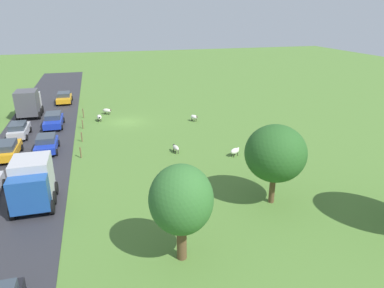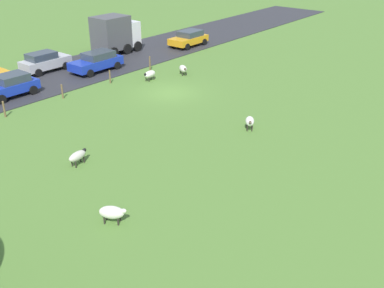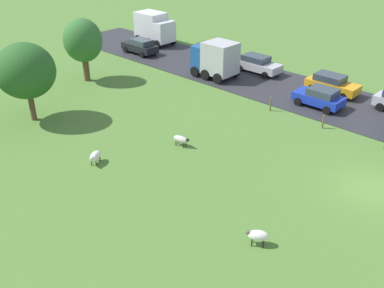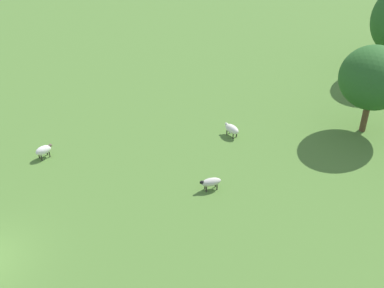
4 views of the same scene
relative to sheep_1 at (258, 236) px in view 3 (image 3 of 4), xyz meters
name	(u,v)px [view 3 (image 3 of 4)]	position (x,y,z in m)	size (l,w,h in m)	color
ground_plane	(370,189)	(8.16, -1.95, -0.54)	(160.00, 160.00, 0.00)	#517A33
sheep_1	(258,236)	(0.00, 0.00, 0.00)	(0.99, 1.10, 0.80)	white
sheep_2	(181,139)	(4.45, 9.35, -0.05)	(0.63, 1.26, 0.73)	beige
sheep_4	(95,156)	(-0.75, 11.65, -0.04)	(1.20, 1.01, 0.77)	silver
tree_1	(25,71)	(-0.11, 20.24, 3.25)	(4.23, 4.23, 5.79)	brown
tree_2	(83,41)	(7.54, 24.41, 3.14)	(3.42, 3.42, 5.63)	brown
fence_post_2	(323,121)	(13.31, 3.80, -0.01)	(0.12, 0.12, 1.05)	brown
fence_post_3	(271,104)	(13.31, 8.28, 0.00)	(0.12, 0.12, 1.07)	brown
truck_0	(154,28)	(20.04, 28.89, 1.36)	(2.72, 4.50, 3.51)	white
truck_1	(216,59)	(16.17, 16.34, 1.28)	(2.76, 3.92, 3.34)	#1E4C99
car_0	(332,84)	(19.85, 6.55, 0.34)	(2.05, 4.37, 1.58)	orange
car_2	(320,97)	(16.51, 5.87, 0.33)	(2.11, 3.83, 1.55)	#1933B2
car_3	(140,46)	(16.29, 27.09, 0.35)	(1.98, 4.21, 1.59)	black
car_4	(258,64)	(19.92, 14.24, 0.35)	(2.07, 4.43, 1.59)	#B7B7BC
car_6	(211,51)	(20.04, 20.17, 0.34)	(1.94, 4.55, 1.57)	silver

